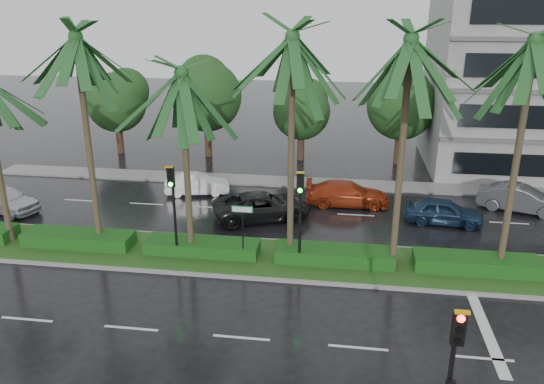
# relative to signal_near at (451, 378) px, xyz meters

# --- Properties ---
(ground) EXTENTS (120.00, 120.00, 0.00)m
(ground) POSITION_rel_signal_near_xyz_m (-6.00, 9.39, -2.50)
(ground) COLOR black
(ground) RESTS_ON ground
(far_sidewalk) EXTENTS (40.00, 2.00, 0.12)m
(far_sidewalk) POSITION_rel_signal_near_xyz_m (-6.00, 21.39, -2.44)
(far_sidewalk) COLOR slate
(far_sidewalk) RESTS_ON ground
(median) EXTENTS (36.00, 4.00, 0.15)m
(median) POSITION_rel_signal_near_xyz_m (-6.00, 10.39, -2.42)
(median) COLOR gray
(median) RESTS_ON ground
(hedge) EXTENTS (35.20, 1.40, 0.60)m
(hedge) POSITION_rel_signal_near_xyz_m (-6.00, 10.39, -2.05)
(hedge) COLOR #154714
(hedge) RESTS_ON median
(lane_markings) EXTENTS (34.00, 13.06, 0.01)m
(lane_markings) POSITION_rel_signal_near_xyz_m (-2.96, 8.96, -2.50)
(lane_markings) COLOR silver
(lane_markings) RESTS_ON ground
(palm_row) EXTENTS (26.30, 4.20, 10.35)m
(palm_row) POSITION_rel_signal_near_xyz_m (-7.24, 10.41, 5.95)
(palm_row) COLOR #3D3423
(palm_row) RESTS_ON median
(signal_near) EXTENTS (0.34, 0.45, 4.36)m
(signal_near) POSITION_rel_signal_near_xyz_m (0.00, 0.00, 0.00)
(signal_near) COLOR black
(signal_near) RESTS_ON near_sidewalk
(signal_median_left) EXTENTS (0.34, 0.42, 4.36)m
(signal_median_left) POSITION_rel_signal_near_xyz_m (-10.00, 9.69, 0.49)
(signal_median_left) COLOR black
(signal_median_left) RESTS_ON median
(signal_median_right) EXTENTS (0.34, 0.42, 4.36)m
(signal_median_right) POSITION_rel_signal_near_xyz_m (-4.50, 9.69, 0.49)
(signal_median_right) COLOR black
(signal_median_right) RESTS_ON median
(street_sign) EXTENTS (0.95, 0.09, 2.60)m
(street_sign) POSITION_rel_signal_near_xyz_m (-7.00, 9.87, -0.38)
(street_sign) COLOR black
(street_sign) RESTS_ON median
(bg_trees) EXTENTS (32.65, 5.18, 7.48)m
(bg_trees) POSITION_rel_signal_near_xyz_m (-5.73, 26.98, 1.92)
(bg_trees) COLOR #332417
(bg_trees) RESTS_ON ground
(car_silver) EXTENTS (2.90, 4.53, 1.43)m
(car_silver) POSITION_rel_signal_near_xyz_m (-21.28, 14.19, -1.79)
(car_silver) COLOR silver
(car_silver) RESTS_ON ground
(car_white) EXTENTS (2.14, 4.03, 1.26)m
(car_white) POSITION_rel_signal_near_xyz_m (-11.50, 18.45, -1.87)
(car_white) COLOR white
(car_white) RESTS_ON ground
(car_darkgrey) EXTENTS (4.24, 5.75, 1.45)m
(car_darkgrey) POSITION_rel_signal_near_xyz_m (-7.00, 15.14, -1.78)
(car_darkgrey) COLOR black
(car_darkgrey) RESTS_ON ground
(car_red) EXTENTS (2.07, 4.79, 1.37)m
(car_red) POSITION_rel_signal_near_xyz_m (-2.50, 17.89, -1.82)
(car_red) COLOR #9B2D11
(car_red) RESTS_ON ground
(car_blue) EXTENTS (2.01, 4.15, 1.36)m
(car_blue) POSITION_rel_signal_near_xyz_m (2.50, 15.86, -1.82)
(car_blue) COLOR #192E4C
(car_blue) RESTS_ON ground
(car_grey) EXTENTS (2.96, 4.73, 1.47)m
(car_grey) POSITION_rel_signal_near_xyz_m (7.00, 18.27, -1.77)
(car_grey) COLOR #525457
(car_grey) RESTS_ON ground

